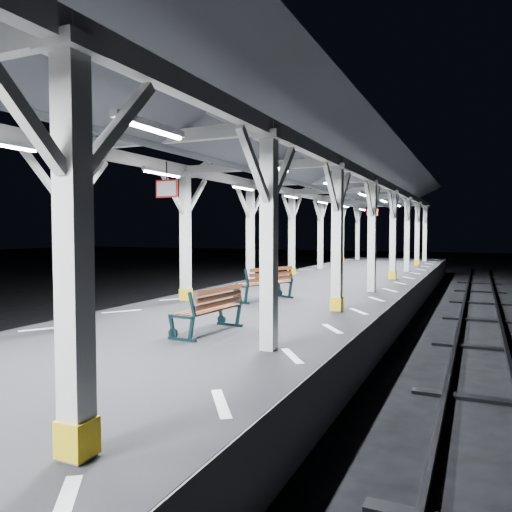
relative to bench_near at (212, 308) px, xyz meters
The scene contains 9 objects.
ground 2.01m from the bench_near, 115.08° to the left, with size 120.00×120.00×0.00m, color black.
platform 1.69m from the bench_near, 115.08° to the left, with size 6.00×50.00×1.00m, color black.
hazard_stripes_left 3.33m from the bench_near, 157.40° to the left, with size 1.00×48.00×0.01m, color silver.
hazard_stripes_right 2.29m from the bench_near, 34.29° to the left, with size 1.00×48.00×0.01m, color silver.
track_left 5.90m from the bench_near, 167.24° to the left, with size 2.20×60.00×0.16m.
track_right 4.79m from the bench_near, 16.03° to the left, with size 2.20×60.00×0.16m.
canopy 3.40m from the bench_near, 115.37° to the left, with size 5.40×49.00×4.65m.
bench_near is the anchor object (origin of this frame).
bench_mid 4.29m from the bench_near, 99.80° to the left, with size 1.20×1.75×0.89m.
Camera 1 is at (4.91, -8.99, 2.84)m, focal length 35.00 mm.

